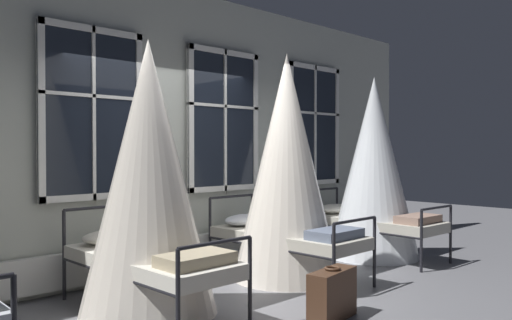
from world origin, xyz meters
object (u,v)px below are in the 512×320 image
Objects in this scene: cot_third at (287,170)px; suitcase_dark at (332,295)px; cot_second at (148,181)px; cot_fourth at (374,170)px.

suitcase_dark is at bearing 146.79° from cot_third.
cot_second is 1.87m from cot_third.
cot_second is 3.66m from cot_fourth.
cot_fourth is 3.07m from suitcase_dark.
cot_second is at bearing 91.28° from cot_fourth.
cot_second is 1.94m from suitcase_dark.
cot_fourth is (3.66, 0.01, 0.01)m from cot_second.
cot_second is at bearing 120.05° from suitcase_dark.
cot_second is 0.99× the size of cot_fourth.
cot_second is 4.30× the size of suitcase_dark.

